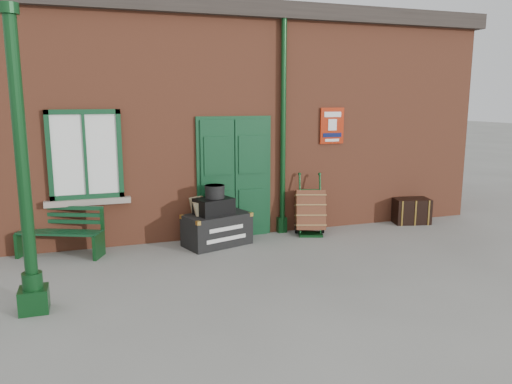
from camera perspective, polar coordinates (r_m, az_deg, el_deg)
name	(u,v)px	position (r m, az deg, el deg)	size (l,w,h in m)	color
ground	(278,257)	(8.29, 2.50, -7.47)	(80.00, 80.00, 0.00)	gray
station_building	(221,117)	(11.21, -4.04, 8.50)	(10.30, 4.30, 4.36)	brown
canopy_column	(25,199)	(6.47, -24.87, -0.76)	(0.34, 0.34, 3.61)	#0D3716
bench	(61,230)	(8.88, -21.36, -4.12)	(1.42, 0.94, 0.85)	#103C20
houdini_trunk	(217,229)	(8.92, -4.49, -4.28)	(1.14, 0.63, 0.57)	black
strongbox	(214,206)	(8.80, -4.85, -1.62)	(0.63, 0.45, 0.28)	black
hatbox	(215,192)	(8.79, -4.73, 0.06)	(0.34, 0.34, 0.23)	black
suitcase_back	(202,221)	(9.00, -6.21, -3.30)	(0.23, 0.57, 0.80)	tan
suitcase_front	(213,225)	(8.96, -4.94, -3.73)	(0.21, 0.52, 0.69)	tan
porter_trolley	(310,211)	(9.64, 6.19, -2.21)	(0.71, 0.74, 1.14)	#0D3716
dark_trunk	(411,211)	(10.94, 17.29, -2.05)	(0.72, 0.47, 0.52)	black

